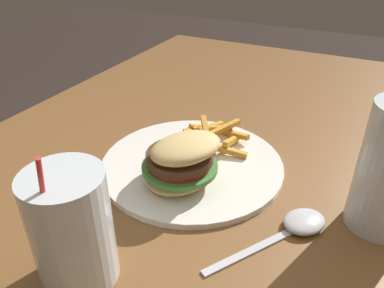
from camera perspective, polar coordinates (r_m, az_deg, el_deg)
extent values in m
cube|color=brown|center=(0.63, 16.32, -6.25)|extent=(1.35, 1.18, 0.03)
cylinder|color=brown|center=(1.45, -0.70, 0.74)|extent=(0.07, 0.07, 0.69)
cylinder|color=white|center=(0.62, 0.00, -3.12)|extent=(0.30, 0.30, 0.01)
ellipsoid|color=#DBB770|center=(0.56, -1.84, -4.75)|extent=(0.13, 0.12, 0.02)
cylinder|color=#428438|center=(0.55, -1.87, -3.45)|extent=(0.14, 0.14, 0.01)
cylinder|color=red|center=(0.55, -1.88, -2.80)|extent=(0.12, 0.12, 0.01)
cylinder|color=#4C2D1E|center=(0.54, -1.90, -1.93)|extent=(0.13, 0.13, 0.01)
ellipsoid|color=#DBB770|center=(0.52, -0.96, -0.52)|extent=(0.13, 0.12, 0.04)
cube|color=gold|center=(0.64, 1.30, 1.74)|extent=(0.06, 0.05, 0.03)
cube|color=gold|center=(0.61, 1.52, -2.17)|extent=(0.06, 0.03, 0.03)
cube|color=gold|center=(0.67, 0.78, 1.58)|extent=(0.08, 0.04, 0.01)
cube|color=gold|center=(0.70, 2.82, 2.59)|extent=(0.06, 0.03, 0.02)
cube|color=gold|center=(0.63, 5.15, -0.89)|extent=(0.02, 0.07, 0.02)
cube|color=gold|center=(0.69, 2.00, 2.50)|extent=(0.06, 0.05, 0.03)
cube|color=gold|center=(0.68, 1.79, 2.03)|extent=(0.06, 0.05, 0.03)
cube|color=gold|center=(0.63, 1.66, -0.50)|extent=(0.08, 0.02, 0.01)
cube|color=gold|center=(0.64, 0.95, -0.13)|extent=(0.04, 0.08, 0.03)
cube|color=gold|center=(0.69, 5.72, 1.67)|extent=(0.04, 0.09, 0.03)
cube|color=gold|center=(0.63, -2.18, -1.22)|extent=(0.07, 0.05, 0.02)
cube|color=gold|center=(0.67, 1.21, 1.11)|extent=(0.07, 0.04, 0.03)
cube|color=gold|center=(0.67, 4.33, 2.13)|extent=(0.08, 0.05, 0.02)
cube|color=gold|center=(0.64, 2.32, 2.03)|extent=(0.07, 0.05, 0.03)
cube|color=gold|center=(0.65, 2.34, 0.87)|extent=(0.04, 0.06, 0.02)
cube|color=gold|center=(0.69, 3.33, 2.39)|extent=(0.03, 0.07, 0.01)
cube|color=gold|center=(0.69, 1.92, 2.17)|extent=(0.08, 0.04, 0.03)
cube|color=gold|center=(0.66, 1.37, 0.88)|extent=(0.03, 0.07, 0.03)
cube|color=gold|center=(0.65, 6.08, 0.50)|extent=(0.07, 0.01, 0.03)
cylinder|color=silver|center=(0.43, -17.80, -12.26)|extent=(0.09, 0.09, 0.14)
cylinder|color=orange|center=(0.44, -17.46, -13.82)|extent=(0.08, 0.08, 0.11)
cylinder|color=red|center=(0.40, -21.10, -11.71)|extent=(0.01, 0.04, 0.18)
ellipsoid|color=silver|center=(0.53, 16.72, -11.24)|extent=(0.08, 0.07, 0.02)
cube|color=silver|center=(0.48, 8.70, -15.92)|extent=(0.12, 0.08, 0.00)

